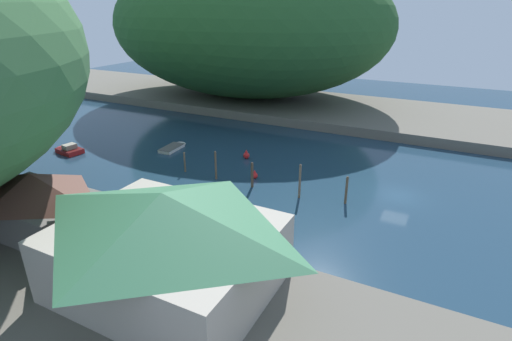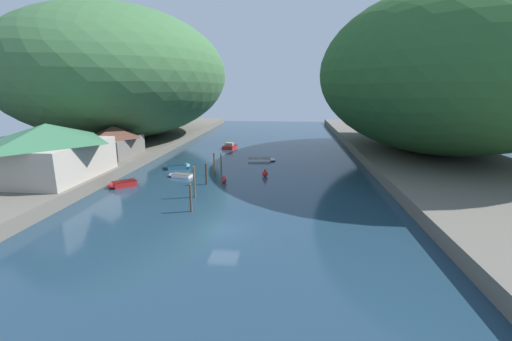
{
  "view_description": "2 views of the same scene",
  "coord_description": "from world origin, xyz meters",
  "px_view_note": "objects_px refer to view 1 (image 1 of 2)",
  "views": [
    {
      "loc": [
        -38.08,
        -3.69,
        17.59
      ],
      "look_at": [
        -2.78,
        14.42,
        0.99
      ],
      "focal_mm": 28.0,
      "sensor_mm": 36.0,
      "label": 1
    },
    {
      "loc": [
        5.39,
        -26.55,
        11.85
      ],
      "look_at": [
        0.97,
        18.59,
        0.75
      ],
      "focal_mm": 24.0,
      "sensor_mm": 36.0,
      "label": 2
    }
  ],
  "objects_px": {
    "boat_yellow_tender": "(174,147)",
    "waterfront_building": "(166,240)",
    "boat_white_cruiser": "(203,196)",
    "boat_red_skiff": "(151,191)",
    "boathouse_shed": "(36,200)",
    "channel_buoy_near": "(255,175)",
    "channel_buoy_far": "(246,155)",
    "person_on_quay": "(93,211)",
    "boat_small_dinghy": "(219,235)",
    "person_by_boathouse": "(102,214)",
    "boat_near_quay": "(68,149)"
  },
  "relations": [
    {
      "from": "boat_white_cruiser",
      "to": "person_by_boathouse",
      "type": "relative_size",
      "value": 2.06
    },
    {
      "from": "boathouse_shed",
      "to": "person_by_boathouse",
      "type": "distance_m",
      "value": 4.89
    },
    {
      "from": "boat_small_dinghy",
      "to": "person_on_quay",
      "type": "relative_size",
      "value": 2.02
    },
    {
      "from": "boathouse_shed",
      "to": "boat_red_skiff",
      "type": "relative_size",
      "value": 2.55
    },
    {
      "from": "boathouse_shed",
      "to": "person_on_quay",
      "type": "xyz_separation_m",
      "value": [
        2.57,
        -2.92,
        -1.42
      ]
    },
    {
      "from": "boat_yellow_tender",
      "to": "waterfront_building",
      "type": "bearing_deg",
      "value": -56.71
    },
    {
      "from": "channel_buoy_far",
      "to": "waterfront_building",
      "type": "bearing_deg",
      "value": -162.01
    },
    {
      "from": "channel_buoy_near",
      "to": "channel_buoy_far",
      "type": "relative_size",
      "value": 0.87
    },
    {
      "from": "person_on_quay",
      "to": "boat_white_cruiser",
      "type": "bearing_deg",
      "value": -127.15
    },
    {
      "from": "boat_small_dinghy",
      "to": "channel_buoy_far",
      "type": "height_order",
      "value": "channel_buoy_far"
    },
    {
      "from": "channel_buoy_far",
      "to": "boat_small_dinghy",
      "type": "bearing_deg",
      "value": -158.6
    },
    {
      "from": "boathouse_shed",
      "to": "person_by_boathouse",
      "type": "relative_size",
      "value": 5.95
    },
    {
      "from": "waterfront_building",
      "to": "boat_small_dinghy",
      "type": "distance_m",
      "value": 8.94
    },
    {
      "from": "channel_buoy_far",
      "to": "person_by_boathouse",
      "type": "height_order",
      "value": "person_by_boathouse"
    },
    {
      "from": "boathouse_shed",
      "to": "channel_buoy_far",
      "type": "xyz_separation_m",
      "value": [
        23.86,
        -5.29,
        -3.34
      ]
    },
    {
      "from": "boathouse_shed",
      "to": "boat_red_skiff",
      "type": "distance_m",
      "value": 11.39
    },
    {
      "from": "boat_red_skiff",
      "to": "boat_small_dinghy",
      "type": "relative_size",
      "value": 1.15
    },
    {
      "from": "boat_white_cruiser",
      "to": "channel_buoy_far",
      "type": "bearing_deg",
      "value": -71.98
    },
    {
      "from": "channel_buoy_near",
      "to": "person_by_boathouse",
      "type": "relative_size",
      "value": 0.6
    },
    {
      "from": "channel_buoy_far",
      "to": "boat_yellow_tender",
      "type": "bearing_deg",
      "value": 96.24
    },
    {
      "from": "boat_near_quay",
      "to": "person_on_quay",
      "type": "relative_size",
      "value": 2.56
    },
    {
      "from": "boat_white_cruiser",
      "to": "channel_buoy_near",
      "type": "bearing_deg",
      "value": -98.35
    },
    {
      "from": "boat_yellow_tender",
      "to": "boat_white_cruiser",
      "type": "bearing_deg",
      "value": -46.34
    },
    {
      "from": "boathouse_shed",
      "to": "boat_white_cruiser",
      "type": "bearing_deg",
      "value": -28.3
    },
    {
      "from": "boat_red_skiff",
      "to": "boat_near_quay",
      "type": "distance_m",
      "value": 18.37
    },
    {
      "from": "boat_white_cruiser",
      "to": "person_on_quay",
      "type": "bearing_deg",
      "value": 80.45
    },
    {
      "from": "boat_white_cruiser",
      "to": "waterfront_building",
      "type": "bearing_deg",
      "value": 128.12
    },
    {
      "from": "boat_small_dinghy",
      "to": "channel_buoy_far",
      "type": "xyz_separation_m",
      "value": [
        17.09,
        6.7,
        0.11
      ]
    },
    {
      "from": "boat_near_quay",
      "to": "person_on_quay",
      "type": "height_order",
      "value": "person_on_quay"
    },
    {
      "from": "boathouse_shed",
      "to": "boat_white_cruiser",
      "type": "xyz_separation_m",
      "value": [
        12.33,
        -6.64,
        -3.56
      ]
    },
    {
      "from": "person_by_boathouse",
      "to": "person_on_quay",
      "type": "bearing_deg",
      "value": -8.75
    },
    {
      "from": "boat_red_skiff",
      "to": "boat_white_cruiser",
      "type": "distance_m",
      "value": 5.27
    },
    {
      "from": "boathouse_shed",
      "to": "boat_white_cruiser",
      "type": "distance_m",
      "value": 14.45
    },
    {
      "from": "waterfront_building",
      "to": "channel_buoy_far",
      "type": "xyz_separation_m",
      "value": [
        24.77,
        8.04,
        -4.25
      ]
    },
    {
      "from": "boat_small_dinghy",
      "to": "person_on_quay",
      "type": "distance_m",
      "value": 10.2
    },
    {
      "from": "boat_red_skiff",
      "to": "person_by_boathouse",
      "type": "relative_size",
      "value": 2.33
    },
    {
      "from": "waterfront_building",
      "to": "person_on_quay",
      "type": "bearing_deg",
      "value": 71.52
    },
    {
      "from": "channel_buoy_far",
      "to": "person_by_boathouse",
      "type": "distance_m",
      "value": 21.48
    },
    {
      "from": "person_by_boathouse",
      "to": "boat_small_dinghy",
      "type": "bearing_deg",
      "value": -157.36
    },
    {
      "from": "waterfront_building",
      "to": "person_by_boathouse",
      "type": "xyz_separation_m",
      "value": [
        3.42,
        9.38,
        -2.33
      ]
    },
    {
      "from": "boat_red_skiff",
      "to": "boathouse_shed",
      "type": "bearing_deg",
      "value": -122.07
    },
    {
      "from": "waterfront_building",
      "to": "boathouse_shed",
      "type": "relative_size",
      "value": 1.32
    },
    {
      "from": "channel_buoy_far",
      "to": "person_on_quay",
      "type": "distance_m",
      "value": 21.51
    },
    {
      "from": "boat_small_dinghy",
      "to": "boathouse_shed",
      "type": "bearing_deg",
      "value": -13.05
    },
    {
      "from": "boat_yellow_tender",
      "to": "person_on_quay",
      "type": "xyz_separation_m",
      "value": [
        -20.17,
        -7.87,
        2.16
      ]
    },
    {
      "from": "boathouse_shed",
      "to": "boat_small_dinghy",
      "type": "bearing_deg",
      "value": -60.52
    },
    {
      "from": "waterfront_building",
      "to": "boat_white_cruiser",
      "type": "distance_m",
      "value": 15.49
    },
    {
      "from": "boathouse_shed",
      "to": "person_on_quay",
      "type": "bearing_deg",
      "value": -48.63
    },
    {
      "from": "boat_white_cruiser",
      "to": "person_on_quay",
      "type": "relative_size",
      "value": 2.06
    },
    {
      "from": "boathouse_shed",
      "to": "boat_near_quay",
      "type": "bearing_deg",
      "value": 46.36
    }
  ]
}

